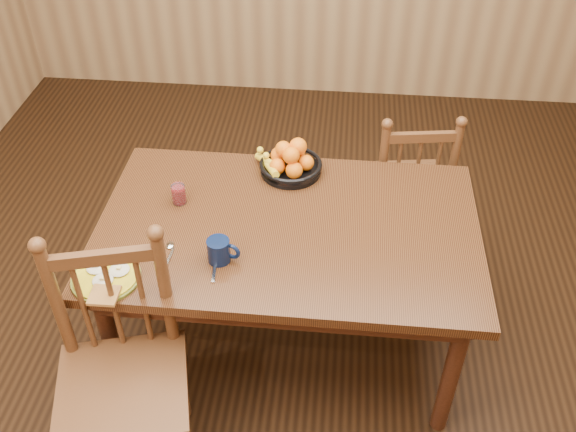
# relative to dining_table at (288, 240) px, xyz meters

# --- Properties ---
(room) EXTENTS (4.52, 5.02, 2.72)m
(room) POSITION_rel_dining_table_xyz_m (0.00, 0.00, 0.68)
(room) COLOR black
(room) RESTS_ON ground
(dining_table) EXTENTS (1.60, 1.00, 0.75)m
(dining_table) POSITION_rel_dining_table_xyz_m (0.00, 0.00, 0.00)
(dining_table) COLOR black
(dining_table) RESTS_ON ground
(chair_far) EXTENTS (0.48, 0.46, 0.93)m
(chair_far) POSITION_rel_dining_table_xyz_m (0.56, 0.71, -0.21)
(chair_far) COLOR #472715
(chair_far) RESTS_ON ground
(chair_near) EXTENTS (0.58, 0.56, 1.05)m
(chair_near) POSITION_rel_dining_table_xyz_m (-0.56, -0.64, -0.15)
(chair_near) COLOR #472715
(chair_near) RESTS_ON ground
(breakfast_plate) EXTENTS (0.26, 0.29, 0.04)m
(breakfast_plate) POSITION_rel_dining_table_xyz_m (-0.66, -0.39, 0.10)
(breakfast_plate) COLOR #59601E
(breakfast_plate) RESTS_ON dining_table
(fork) EXTENTS (0.04, 0.18, 0.00)m
(fork) POSITION_rel_dining_table_xyz_m (-0.25, -0.26, 0.09)
(fork) COLOR silver
(fork) RESTS_ON dining_table
(spoon) EXTENTS (0.04, 0.16, 0.01)m
(spoon) POSITION_rel_dining_table_xyz_m (-0.46, -0.20, 0.09)
(spoon) COLOR silver
(spoon) RESTS_ON dining_table
(coffee_mug) EXTENTS (0.13, 0.09, 0.10)m
(coffee_mug) POSITION_rel_dining_table_xyz_m (-0.24, -0.23, 0.14)
(coffee_mug) COLOR #091432
(coffee_mug) RESTS_ON dining_table
(juice_glass) EXTENTS (0.06, 0.06, 0.09)m
(juice_glass) POSITION_rel_dining_table_xyz_m (-0.49, 0.11, 0.13)
(juice_glass) COLOR silver
(juice_glass) RESTS_ON dining_table
(fruit_bowl) EXTENTS (0.32, 0.29, 0.17)m
(fruit_bowl) POSITION_rel_dining_table_xyz_m (-0.03, 0.38, 0.14)
(fruit_bowl) COLOR black
(fruit_bowl) RESTS_ON dining_table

